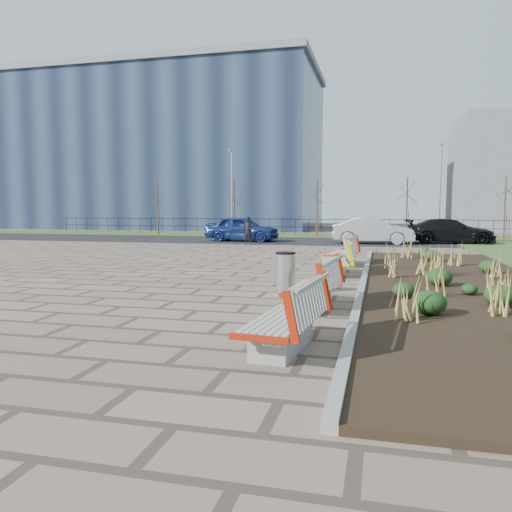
% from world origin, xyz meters
% --- Properties ---
extents(ground, '(120.00, 120.00, 0.00)m').
position_xyz_m(ground, '(0.00, 0.00, 0.00)').
color(ground, '#786352').
rests_on(ground, ground).
extents(planting_bed, '(4.50, 18.00, 0.10)m').
position_xyz_m(planting_bed, '(6.25, 5.00, 0.05)').
color(planting_bed, black).
rests_on(planting_bed, ground).
extents(planting_curb, '(0.16, 18.00, 0.15)m').
position_xyz_m(planting_curb, '(3.92, 5.00, 0.07)').
color(planting_curb, gray).
rests_on(planting_curb, ground).
extents(grass_verge_far, '(80.00, 5.00, 0.04)m').
position_xyz_m(grass_verge_far, '(0.00, 28.00, 0.02)').
color(grass_verge_far, '#33511E').
rests_on(grass_verge_far, ground).
extents(road, '(80.00, 7.00, 0.02)m').
position_xyz_m(road, '(0.00, 22.00, 0.01)').
color(road, black).
rests_on(road, ground).
extents(bench_a, '(1.11, 2.18, 1.00)m').
position_xyz_m(bench_a, '(3.00, -1.44, 0.50)').
color(bench_a, '#A6220B').
rests_on(bench_a, ground).
extents(bench_b, '(1.07, 2.17, 1.00)m').
position_xyz_m(bench_b, '(3.00, 1.62, 0.50)').
color(bench_b, '#AE230B').
rests_on(bench_b, ground).
extents(bench_c, '(1.15, 2.19, 1.00)m').
position_xyz_m(bench_c, '(3.00, 6.76, 0.50)').
color(bench_c, yellow).
rests_on(bench_c, ground).
extents(bench_d, '(1.13, 2.19, 1.00)m').
position_xyz_m(bench_d, '(3.00, 9.47, 0.50)').
color(bench_d, red).
rests_on(bench_d, ground).
extents(litter_bin, '(0.46, 0.46, 0.97)m').
position_xyz_m(litter_bin, '(2.18, 3.16, 0.49)').
color(litter_bin, '#B2B2B7').
rests_on(litter_bin, ground).
extents(pedestrian, '(0.60, 0.43, 1.55)m').
position_xyz_m(pedestrian, '(-2.72, 18.15, 0.78)').
color(pedestrian, black).
rests_on(pedestrian, ground).
extents(car_blue, '(4.58, 2.10, 1.52)m').
position_xyz_m(car_blue, '(-3.81, 20.83, 0.78)').
color(car_blue, navy).
rests_on(car_blue, road).
extents(car_silver, '(4.58, 1.78, 1.48)m').
position_xyz_m(car_silver, '(3.92, 20.54, 0.76)').
color(car_silver, '#96989D').
rests_on(car_silver, road).
extents(car_black, '(4.91, 2.15, 1.41)m').
position_xyz_m(car_black, '(8.18, 21.86, 0.72)').
color(car_black, black).
rests_on(car_black, road).
extents(tree_a, '(1.40, 1.40, 4.00)m').
position_xyz_m(tree_a, '(-12.00, 26.50, 2.04)').
color(tree_a, '#4C3D2D').
rests_on(tree_a, grass_verge_far).
extents(tree_b, '(1.40, 1.40, 4.00)m').
position_xyz_m(tree_b, '(-6.00, 26.50, 2.04)').
color(tree_b, '#4C3D2D').
rests_on(tree_b, grass_verge_far).
extents(tree_c, '(1.40, 1.40, 4.00)m').
position_xyz_m(tree_c, '(0.00, 26.50, 2.04)').
color(tree_c, '#4C3D2D').
rests_on(tree_c, grass_verge_far).
extents(tree_d, '(1.40, 1.40, 4.00)m').
position_xyz_m(tree_d, '(6.00, 26.50, 2.04)').
color(tree_d, '#4C3D2D').
rests_on(tree_d, grass_verge_far).
extents(tree_e, '(1.40, 1.40, 4.00)m').
position_xyz_m(tree_e, '(12.00, 26.50, 2.04)').
color(tree_e, '#4C3D2D').
rests_on(tree_e, grass_verge_far).
extents(lamp_west, '(0.24, 0.60, 6.00)m').
position_xyz_m(lamp_west, '(-6.00, 26.00, 3.04)').
color(lamp_west, gray).
rests_on(lamp_west, grass_verge_far).
extents(lamp_east, '(0.24, 0.60, 6.00)m').
position_xyz_m(lamp_east, '(8.00, 26.00, 3.04)').
color(lamp_east, gray).
rests_on(lamp_east, grass_verge_far).
extents(railing_fence, '(44.00, 0.10, 1.20)m').
position_xyz_m(railing_fence, '(0.00, 29.50, 0.64)').
color(railing_fence, black).
rests_on(railing_fence, grass_verge_far).
extents(building_glass, '(40.00, 14.00, 15.00)m').
position_xyz_m(building_glass, '(-22.00, 40.00, 7.50)').
color(building_glass, '#192338').
rests_on(building_glass, ground).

